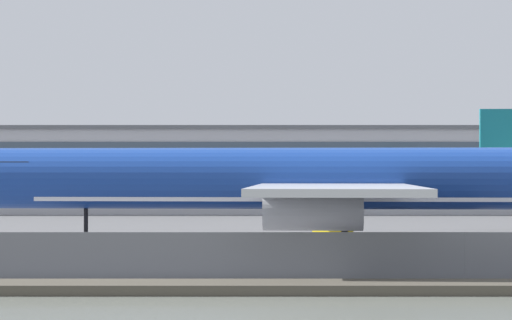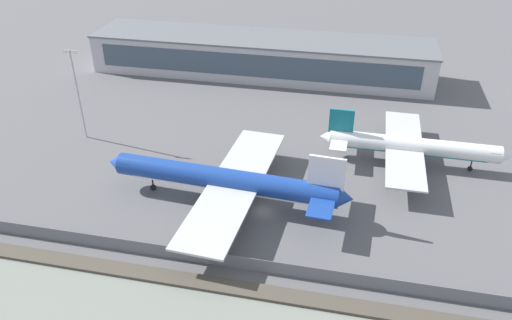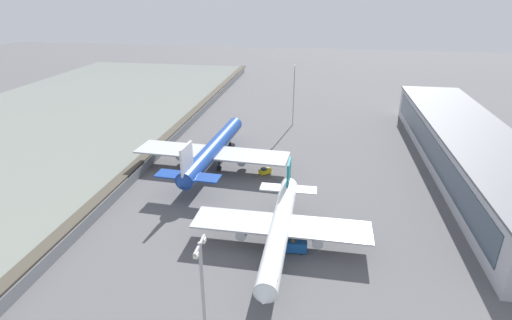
# 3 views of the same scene
# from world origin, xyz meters

# --- Properties ---
(ground_plane) EXTENTS (500.00, 500.00, 0.00)m
(ground_plane) POSITION_xyz_m (0.00, 0.00, 0.00)
(ground_plane) COLOR #565659
(shoreline_seawall) EXTENTS (320.00, 3.00, 0.50)m
(shoreline_seawall) POSITION_xyz_m (0.00, -20.50, 0.25)
(shoreline_seawall) COLOR #474238
(shoreline_seawall) RESTS_ON ground
(perimeter_fence) EXTENTS (280.00, 0.10, 2.59)m
(perimeter_fence) POSITION_xyz_m (0.00, -16.00, 1.29)
(perimeter_fence) COLOR slate
(perimeter_fence) RESTS_ON ground
(cargo_jet_blue) EXTENTS (48.53, 42.03, 13.21)m
(cargo_jet_blue) POSITION_xyz_m (-6.99, 1.29, 5.04)
(cargo_jet_blue) COLOR #193D93
(cargo_jet_blue) RESTS_ON ground
(baggage_tug) EXTENTS (3.38, 3.40, 1.80)m
(baggage_tug) POSITION_xyz_m (-4.40, 15.94, 0.81)
(baggage_tug) COLOR yellow
(baggage_tug) RESTS_ON ground
(terminal_building) EXTENTS (102.39, 20.32, 11.50)m
(terminal_building) POSITION_xyz_m (-14.94, 69.28, 5.76)
(terminal_building) COLOR #B2B2B7
(terminal_building) RESTS_ON ground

